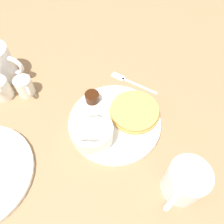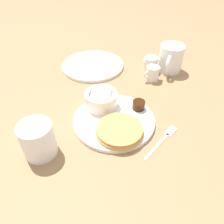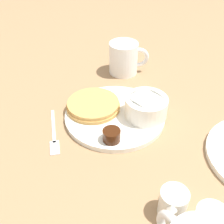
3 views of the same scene
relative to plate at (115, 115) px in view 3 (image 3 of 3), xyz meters
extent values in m
plane|color=#93704C|center=(0.00, 0.00, -0.01)|extent=(4.00, 4.00, 0.00)
cylinder|color=white|center=(0.00, 0.00, 0.00)|extent=(0.24, 0.24, 0.01)
cylinder|color=tan|center=(0.04, 0.04, 0.01)|extent=(0.13, 0.13, 0.01)
cylinder|color=tan|center=(0.04, 0.04, 0.02)|extent=(0.13, 0.13, 0.01)
cylinder|color=white|center=(-0.03, -0.07, 0.03)|extent=(0.10, 0.10, 0.05)
cylinder|color=white|center=(-0.03, -0.07, 0.05)|extent=(0.08, 0.08, 0.01)
cylinder|color=#38190A|center=(-0.08, 0.04, 0.02)|extent=(0.04, 0.04, 0.03)
cylinder|color=white|center=(-0.05, -0.07, 0.02)|extent=(0.04, 0.04, 0.02)
sphere|color=white|center=(-0.05, -0.07, 0.03)|extent=(0.02, 0.02, 0.02)
cylinder|color=white|center=(0.19, -0.10, 0.04)|extent=(0.08, 0.08, 0.09)
torus|color=white|center=(0.18, -0.14, 0.04)|extent=(0.03, 0.06, 0.06)
cylinder|color=white|center=(-0.27, 0.00, 0.02)|extent=(0.05, 0.05, 0.05)
torus|color=white|center=(-0.25, -0.01, 0.02)|extent=(0.03, 0.02, 0.03)
cone|color=white|center=(-0.29, 0.01, 0.04)|extent=(0.02, 0.02, 0.01)
cylinder|color=white|center=(-0.32, -0.03, 0.02)|extent=(0.05, 0.05, 0.06)
cone|color=white|center=(-0.31, -0.05, 0.05)|extent=(0.02, 0.02, 0.01)
cube|color=silver|center=(0.02, 0.15, 0.00)|extent=(0.12, 0.02, 0.00)
cube|color=silver|center=(-0.05, 0.16, 0.00)|extent=(0.04, 0.03, 0.00)
camera|label=1|loc=(0.10, -0.27, 0.49)|focal=35.00mm
camera|label=2|loc=(0.40, 0.24, 0.44)|focal=35.00mm
camera|label=3|loc=(-0.49, 0.19, 0.43)|focal=45.00mm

